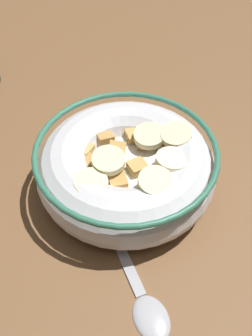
{
  "coord_description": "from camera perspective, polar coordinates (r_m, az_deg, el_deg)",
  "views": [
    {
      "loc": [
        -7.27,
        27.1,
        34.39
      ],
      "look_at": [
        0.0,
        0.0,
        3.0
      ],
      "focal_mm": 43.21,
      "sensor_mm": 36.0,
      "label": 1
    }
  ],
  "objects": [
    {
      "name": "cereal_bowl",
      "position": [
        0.42,
        0.03,
        0.18
      ],
      "size": [
        18.68,
        18.68,
        6.46
      ],
      "color": "silver",
      "rests_on": "ground_plane"
    },
    {
      "name": "spoon",
      "position": [
        0.37,
        2.35,
        -17.75
      ],
      "size": [
        10.31,
        12.8,
        0.8
      ],
      "color": "#A5A5AD",
      "rests_on": "ground_plane"
    },
    {
      "name": "ground_plane",
      "position": [
        0.45,
        0.0,
        -3.38
      ],
      "size": [
        115.87,
        115.87,
        2.0
      ],
      "primitive_type": "cube",
      "color": "brown"
    }
  ]
}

